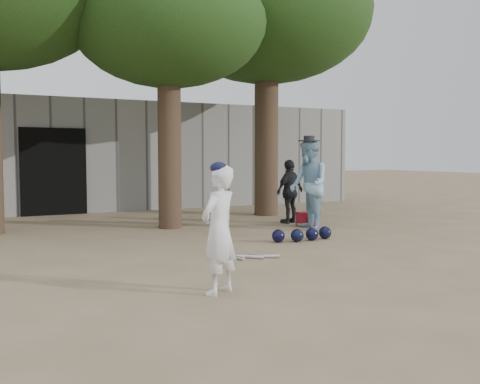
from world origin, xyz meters
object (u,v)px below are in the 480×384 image
spectator_dark (290,191)px  boy_player (219,230)px  red_bag (307,219)px  spectator_blue (309,185)px

spectator_dark → boy_player: bearing=32.1°
boy_player → spectator_dark: 6.22m
spectator_dark → red_bag: bearing=76.1°
boy_player → spectator_blue: (3.72, 3.71, 0.21)m
boy_player → red_bag: (4.01, 4.17, -0.56)m
red_bag → boy_player: bearing=-133.9°
boy_player → spectator_blue: 5.26m
spectator_blue → red_bag: bearing=160.2°
boy_player → red_bag: boy_player is taller
spectator_blue → spectator_dark: (0.24, 1.08, -0.21)m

